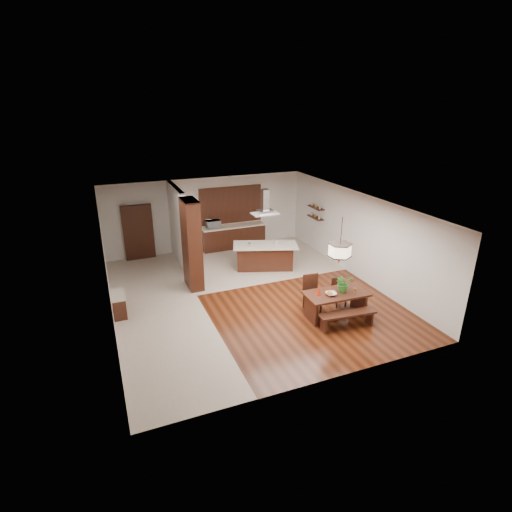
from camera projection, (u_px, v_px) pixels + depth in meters
name	position (u px, v px, depth m)	size (l,w,h in m)	color
room_shell	(247.00, 232.00, 11.80)	(9.00, 9.04, 2.92)	#3B180A
tile_hallway	(159.00, 310.00, 11.59)	(2.50, 9.00, 0.01)	beige
tile_kitchen	(254.00, 261.00, 15.15)	(5.50, 4.00, 0.01)	beige
soffit_band	(246.00, 205.00, 11.50)	(8.00, 9.00, 0.02)	#37180D
partition_pier	(192.00, 245.00, 12.57)	(0.45, 1.00, 2.90)	black
partition_stub	(178.00, 226.00, 14.38)	(0.18, 2.40, 2.90)	silver
hallway_console	(119.00, 304.00, 11.28)	(0.37, 0.88, 0.63)	black
hallway_doorway	(138.00, 232.00, 15.02)	(1.10, 0.20, 2.10)	black
rear_counter	(233.00, 237.00, 16.35)	(2.60, 0.62, 0.95)	black
kitchen_window	(231.00, 205.00, 16.11)	(2.60, 0.08, 1.50)	#A75D32
shelf_lower	(315.00, 217.00, 15.64)	(0.26, 0.90, 0.04)	black
shelf_upper	(316.00, 208.00, 15.49)	(0.26, 0.90, 0.04)	black
dining_table	(336.00, 299.00, 11.10)	(1.80, 0.95, 0.73)	black
dining_bench	(347.00, 320.00, 10.66)	(1.57, 0.34, 0.44)	black
dining_chair_left	(313.00, 294.00, 11.44)	(0.47, 0.47, 1.05)	black
dining_chair_right	(339.00, 292.00, 11.76)	(0.37, 0.37, 0.84)	black
pendant_lantern	(341.00, 241.00, 10.48)	(0.64, 0.64, 1.31)	beige
foliage_plant	(343.00, 283.00, 11.02)	(0.46, 0.40, 0.52)	#2E7527
fruit_bowl	(331.00, 294.00, 10.89)	(0.29, 0.29, 0.07)	#BEB6A6
napkin_cone	(318.00, 290.00, 10.91)	(0.14, 0.14, 0.22)	#B3260C
gold_ornament	(355.00, 290.00, 11.10)	(0.06, 0.06, 0.09)	gold
kitchen_island	(265.00, 256.00, 14.31)	(2.45, 1.68, 0.93)	black
range_hood	(265.00, 202.00, 13.59)	(0.90, 0.55, 0.87)	silver
island_cup	(276.00, 243.00, 14.17)	(0.11, 0.11, 0.09)	silver
microwave	(213.00, 224.00, 15.85)	(0.55, 0.37, 0.30)	#B4B7BC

